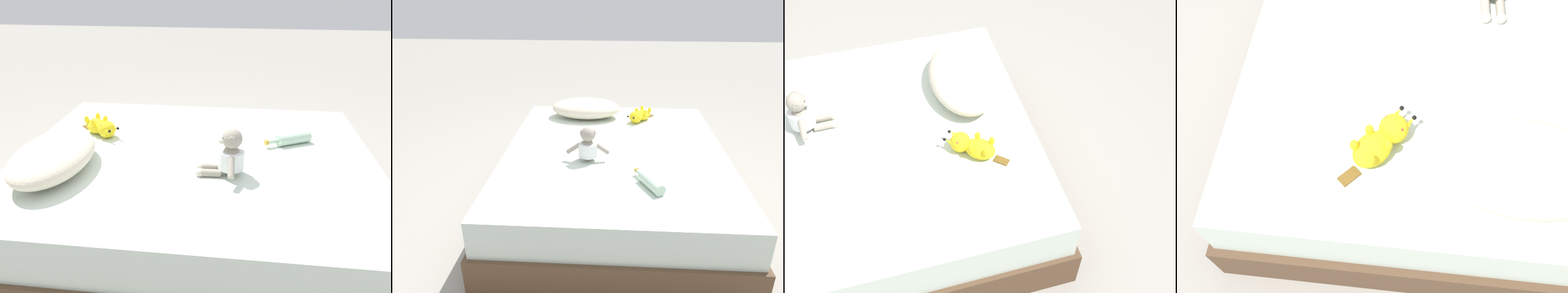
% 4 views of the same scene
% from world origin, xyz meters
% --- Properties ---
extents(ground_plane, '(16.00, 16.00, 0.00)m').
position_xyz_m(ground_plane, '(0.00, 0.00, 0.00)').
color(ground_plane, '#9E998E').
extents(bed, '(1.55, 1.90, 0.45)m').
position_xyz_m(bed, '(0.00, 0.00, 0.22)').
color(bed, brown).
rests_on(bed, ground_plane).
extents(pillow, '(0.58, 0.36, 0.16)m').
position_xyz_m(pillow, '(-0.25, 0.65, 0.53)').
color(pillow, beige).
rests_on(pillow, bed).
extents(plush_monkey, '(0.29, 0.23, 0.24)m').
position_xyz_m(plush_monkey, '(-0.18, -0.18, 0.55)').
color(plush_monkey, '#9E9384').
rests_on(plush_monkey, bed).
extents(plush_yellow_creature, '(0.25, 0.29, 0.10)m').
position_xyz_m(plush_yellow_creature, '(0.20, 0.58, 0.50)').
color(plush_yellow_creature, yellow).
rests_on(plush_yellow_creature, bed).
extents(glass_bottle, '(0.16, 0.27, 0.07)m').
position_xyz_m(glass_bottle, '(0.20, -0.52, 0.49)').
color(glass_bottle, '#B2D1B7').
rests_on(glass_bottle, bed).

